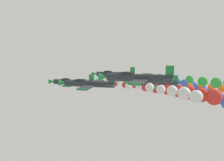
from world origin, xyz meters
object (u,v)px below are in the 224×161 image
at_px(airplane_right_inner, 115,74).
at_px(airplane_right_outer, 138,78).
at_px(airplane_left_outer, 153,83).
at_px(airplane_left_inner, 88,84).
at_px(airplane_lead, 73,82).

xyz_separation_m(airplane_right_inner, airplane_right_outer, (-26.95, -10.57, 2.09)).
xyz_separation_m(airplane_left_outer, airplane_right_outer, (-18.00, -0.39, 2.90)).
relative_size(airplane_left_inner, airplane_right_inner, 1.00).
bearing_deg(airplane_left_outer, airplane_right_inner, 48.65).
relative_size(airplane_left_inner, airplane_right_outer, 1.00).
bearing_deg(airplane_left_outer, airplane_right_outer, -178.75).
xyz_separation_m(airplane_right_inner, airplane_left_outer, (-8.95, -10.17, -0.81)).
xyz_separation_m(airplane_left_inner, airplane_right_outer, (-8.61, -10.31, 2.17)).
bearing_deg(airplane_right_inner, airplane_lead, 139.92).
distance_m(airplane_left_inner, airplane_right_outer, 13.61).
distance_m(airplane_left_inner, airplane_right_inner, 18.35).
distance_m(airplane_right_inner, airplane_left_outer, 13.58).
bearing_deg(airplane_right_inner, airplane_left_outer, -131.35).
xyz_separation_m(airplane_left_inner, airplane_right_inner, (18.34, 0.25, 0.08)).
distance_m(airplane_right_inner, airplane_right_outer, 29.02).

